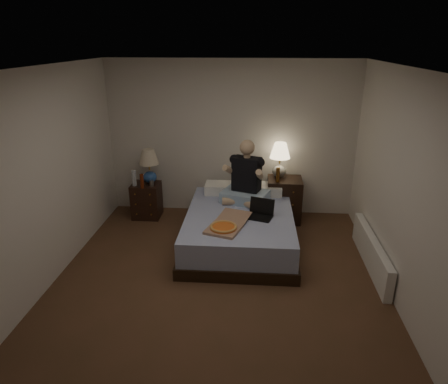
# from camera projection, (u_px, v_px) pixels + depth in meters

# --- Properties ---
(floor) EXTENTS (4.00, 4.50, 0.00)m
(floor) POSITION_uv_depth(u_px,v_px,m) (218.00, 284.00, 4.81)
(floor) COLOR brown
(floor) RESTS_ON ground
(ceiling) EXTENTS (4.00, 4.50, 0.00)m
(ceiling) POSITION_uv_depth(u_px,v_px,m) (216.00, 68.00, 3.91)
(ceiling) COLOR white
(ceiling) RESTS_ON ground
(wall_back) EXTENTS (4.00, 0.00, 2.50)m
(wall_back) POSITION_uv_depth(u_px,v_px,m) (231.00, 139.00, 6.46)
(wall_back) COLOR beige
(wall_back) RESTS_ON ground
(wall_front) EXTENTS (4.00, 0.00, 2.50)m
(wall_front) POSITION_uv_depth(u_px,v_px,m) (178.00, 325.00, 2.27)
(wall_front) COLOR beige
(wall_front) RESTS_ON ground
(wall_left) EXTENTS (0.00, 4.50, 2.50)m
(wall_left) POSITION_uv_depth(u_px,v_px,m) (42.00, 182.00, 4.52)
(wall_left) COLOR beige
(wall_left) RESTS_ON ground
(wall_right) EXTENTS (0.00, 4.50, 2.50)m
(wall_right) POSITION_uv_depth(u_px,v_px,m) (406.00, 193.00, 4.21)
(wall_right) COLOR beige
(wall_right) RESTS_ON ground
(bed) EXTENTS (1.49, 1.98, 0.49)m
(bed) POSITION_uv_depth(u_px,v_px,m) (240.00, 229.00, 5.67)
(bed) COLOR #5465A9
(bed) RESTS_ON floor
(nightstand_left) EXTENTS (0.45, 0.40, 0.58)m
(nightstand_left) POSITION_uv_depth(u_px,v_px,m) (147.00, 200.00, 6.55)
(nightstand_left) COLOR black
(nightstand_left) RESTS_ON floor
(nightstand_right) EXTENTS (0.54, 0.49, 0.70)m
(nightstand_right) POSITION_uv_depth(u_px,v_px,m) (284.00, 200.00, 6.42)
(nightstand_right) COLOR black
(nightstand_right) RESTS_ON floor
(lamp_left) EXTENTS (0.37, 0.37, 0.56)m
(lamp_left) POSITION_uv_depth(u_px,v_px,m) (149.00, 166.00, 6.41)
(lamp_left) COLOR #2A529A
(lamp_left) RESTS_ON nightstand_left
(lamp_right) EXTENTS (0.38, 0.38, 0.56)m
(lamp_right) POSITION_uv_depth(u_px,v_px,m) (280.00, 160.00, 6.29)
(lamp_right) COLOR gray
(lamp_right) RESTS_ON nightstand_right
(water_bottle) EXTENTS (0.07, 0.07, 0.25)m
(water_bottle) POSITION_uv_depth(u_px,v_px,m) (134.00, 178.00, 6.33)
(water_bottle) COLOR silver
(water_bottle) RESTS_ON nightstand_left
(soda_can) EXTENTS (0.07, 0.07, 0.10)m
(soda_can) POSITION_uv_depth(u_px,v_px,m) (152.00, 183.00, 6.33)
(soda_can) COLOR #9D9D99
(soda_can) RESTS_ON nightstand_left
(beer_bottle_left) EXTENTS (0.06, 0.06, 0.23)m
(beer_bottle_left) POSITION_uv_depth(u_px,v_px,m) (142.00, 181.00, 6.23)
(beer_bottle_left) COLOR #581F0C
(beer_bottle_left) RESTS_ON nightstand_left
(beer_bottle_right) EXTENTS (0.06, 0.06, 0.23)m
(beer_bottle_right) POSITION_uv_depth(u_px,v_px,m) (278.00, 175.00, 6.13)
(beer_bottle_right) COLOR #5E350D
(beer_bottle_right) RESTS_ON nightstand_right
(person) EXTENTS (0.79, 0.71, 0.93)m
(person) POSITION_uv_depth(u_px,v_px,m) (245.00, 172.00, 5.81)
(person) COLOR black
(person) RESTS_ON bed
(laptop) EXTENTS (0.41, 0.37, 0.24)m
(laptop) POSITION_uv_depth(u_px,v_px,m) (259.00, 210.00, 5.38)
(laptop) COLOR black
(laptop) RESTS_ON bed
(pizza_box) EXTENTS (0.61, 0.85, 0.08)m
(pizza_box) POSITION_uv_depth(u_px,v_px,m) (223.00, 228.00, 5.05)
(pizza_box) COLOR tan
(pizza_box) RESTS_ON bed
(radiator) EXTENTS (0.10, 1.60, 0.40)m
(radiator) POSITION_uv_depth(u_px,v_px,m) (371.00, 253.00, 5.13)
(radiator) COLOR silver
(radiator) RESTS_ON floor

